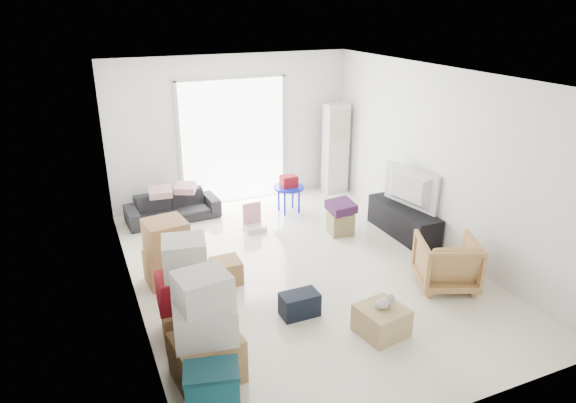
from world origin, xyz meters
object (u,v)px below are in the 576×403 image
(ac_tower, at_px, (335,149))
(sofa, at_px, (172,203))
(television, at_px, (405,203))
(armchair, at_px, (447,260))
(ottoman, at_px, (340,223))
(tv_console, at_px, (403,221))
(kids_table, at_px, (289,186))
(wood_crate, at_px, (381,320))
(storage_bins, at_px, (213,394))

(ac_tower, relative_size, sofa, 1.11)
(television, bearing_deg, sofa, 47.20)
(armchair, xyz_separation_m, ottoman, (-0.48, 2.01, -0.20))
(television, height_order, ottoman, television)
(tv_console, relative_size, kids_table, 2.13)
(ottoman, height_order, kids_table, kids_table)
(wood_crate, bearing_deg, tv_console, 49.83)
(ottoman, relative_size, kids_table, 0.54)
(ac_tower, distance_m, armchair, 3.86)
(kids_table, bearing_deg, tv_console, -51.63)
(ac_tower, bearing_deg, kids_table, -154.18)
(ottoman, bearing_deg, kids_table, 108.37)
(television, bearing_deg, wood_crate, 129.55)
(armchair, distance_m, storage_bins, 3.64)
(ottoman, distance_m, kids_table, 1.30)
(kids_table, bearing_deg, wood_crate, -97.41)
(sofa, xyz_separation_m, armchair, (2.87, -3.66, 0.07))
(armchair, height_order, ottoman, armchair)
(storage_bins, bearing_deg, sofa, 82.66)
(storage_bins, distance_m, ottoman, 4.29)
(storage_bins, bearing_deg, ac_tower, 51.70)
(television, relative_size, sofa, 0.70)
(ottoman, height_order, wood_crate, ottoman)
(armchair, height_order, kids_table, armchair)
(ac_tower, xyz_separation_m, wood_crate, (-1.74, -4.37, -0.71))
(television, bearing_deg, storage_bins, 113.69)
(ottoman, bearing_deg, sofa, 145.34)
(tv_console, bearing_deg, television, 0.00)
(tv_console, distance_m, armchair, 1.62)
(ac_tower, distance_m, ottoman, 2.11)
(ac_tower, bearing_deg, ottoman, -115.39)
(sofa, height_order, storage_bins, sofa)
(tv_console, distance_m, kids_table, 2.11)
(armchair, bearing_deg, ottoman, -53.92)
(television, bearing_deg, ac_tower, -9.00)
(television, distance_m, storage_bins, 4.71)
(tv_console, height_order, kids_table, kids_table)
(tv_console, distance_m, wood_crate, 2.78)
(armchair, relative_size, ottoman, 2.09)
(television, distance_m, sofa, 3.91)
(sofa, distance_m, wood_crate, 4.48)
(storage_bins, height_order, kids_table, kids_table)
(storage_bins, relative_size, kids_table, 0.83)
(ac_tower, xyz_separation_m, television, (0.05, -2.25, -0.32))
(ac_tower, bearing_deg, wood_crate, -111.72)
(tv_console, xyz_separation_m, armchair, (-0.43, -1.56, 0.14))
(ac_tower, bearing_deg, tv_console, -88.73)
(ac_tower, height_order, armchair, ac_tower)
(storage_bins, height_order, wood_crate, storage_bins)
(television, height_order, wood_crate, television)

